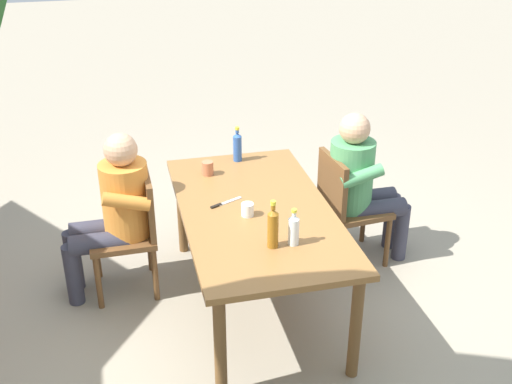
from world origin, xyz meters
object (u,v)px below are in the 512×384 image
(backpack_by_near_side, at_px, (251,188))
(cup_white, at_px, (248,210))
(dining_table, at_px, (256,220))
(table_knife, at_px, (224,203))
(bottle_blue, at_px, (237,146))
(backpack_by_far_side, at_px, (237,194))
(chair_far_right, at_px, (133,227))
(chair_near_right, at_px, (346,203))
(person_in_white_shirt, at_px, (361,181))
(cup_terracotta, at_px, (208,168))
(bottle_clear, at_px, (294,229))
(person_in_plaid_shirt, at_px, (115,208))
(bottle_amber, at_px, (273,227))

(backpack_by_near_side, bearing_deg, cup_white, 166.27)
(dining_table, bearing_deg, table_knife, 59.04)
(backpack_by_near_side, bearing_deg, bottle_blue, 157.75)
(dining_table, relative_size, backpack_by_far_side, 4.50)
(chair_far_right, relative_size, table_knife, 3.86)
(chair_near_right, xyz_separation_m, backpack_by_near_side, (0.92, 0.51, -0.27))
(chair_far_right, relative_size, person_in_white_shirt, 0.74)
(cup_terracotta, bearing_deg, bottle_blue, -53.61)
(dining_table, relative_size, bottle_clear, 7.73)
(person_in_white_shirt, bearing_deg, backpack_by_far_side, 39.69)
(chair_near_right, relative_size, bottle_clear, 3.82)
(chair_near_right, bearing_deg, chair_far_right, 89.67)
(dining_table, xyz_separation_m, backpack_by_near_side, (1.31, -0.27, -0.44))
(person_in_plaid_shirt, xyz_separation_m, backpack_by_far_side, (0.89, -1.02, -0.47))
(cup_white, bearing_deg, backpack_by_far_side, -8.95)
(chair_far_right, height_order, bottle_amber, bottle_amber)
(person_in_plaid_shirt, distance_m, cup_white, 0.94)
(chair_near_right, xyz_separation_m, table_knife, (-0.28, 0.96, 0.26))
(person_in_white_shirt, xyz_separation_m, bottle_clear, (-0.86, 0.77, 0.19))
(bottle_blue, xyz_separation_m, table_knife, (-0.65, 0.23, -0.11))
(bottle_clear, xyz_separation_m, cup_white, (0.39, 0.18, -0.06))
(dining_table, relative_size, cup_terracotta, 17.76)
(person_in_plaid_shirt, height_order, backpack_by_near_side, person_in_plaid_shirt)
(table_knife, bearing_deg, person_in_white_shirt, -75.14)
(person_in_white_shirt, relative_size, person_in_plaid_shirt, 1.00)
(bottle_clear, bearing_deg, chair_near_right, -37.83)
(bottle_blue, relative_size, cup_white, 3.22)
(cup_terracotta, relative_size, table_knife, 0.44)
(dining_table, relative_size, person_in_plaid_shirt, 1.49)
(chair_far_right, xyz_separation_m, cup_white, (-0.47, -0.70, 0.30))
(person_in_plaid_shirt, relative_size, cup_terracotta, 11.89)
(bottle_clear, bearing_deg, backpack_by_far_side, -1.05)
(bottle_amber, bearing_deg, bottle_blue, -2.53)
(table_knife, bearing_deg, bottle_clear, -152.64)
(chair_near_right, height_order, backpack_by_near_side, chair_near_right)
(cup_white, bearing_deg, chair_far_right, 56.12)
(bottle_blue, bearing_deg, cup_white, 172.25)
(bottle_blue, height_order, cup_terracotta, bottle_blue)
(bottle_amber, distance_m, cup_terracotta, 1.06)
(backpack_by_far_side, bearing_deg, cup_terracotta, 153.44)
(person_in_plaid_shirt, relative_size, bottle_amber, 4.00)
(chair_far_right, bearing_deg, bottle_clear, -134.31)
(bottle_blue, relative_size, backpack_by_near_side, 0.60)
(dining_table, relative_size, backpack_by_near_side, 3.93)
(person_in_white_shirt, bearing_deg, dining_table, 114.22)
(backpack_by_near_side, bearing_deg, chair_far_right, 131.32)
(person_in_plaid_shirt, height_order, bottle_blue, person_in_plaid_shirt)
(chair_far_right, distance_m, cup_terracotta, 0.66)
(bottle_amber, bearing_deg, cup_white, 8.68)
(backpack_by_near_side, bearing_deg, backpack_by_far_side, 100.52)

